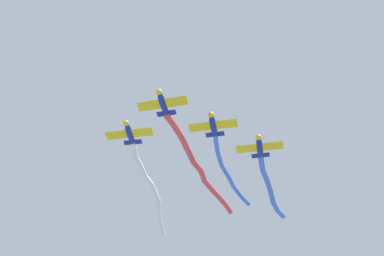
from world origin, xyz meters
name	(u,v)px	position (x,y,z in m)	size (l,w,h in m)	color
airplane_lead	(163,103)	(-6.03, -1.08, 56.91)	(5.41, 5.70, 1.61)	navy
smoke_trail_lead	(201,171)	(5.47, -13.84, 59.09)	(20.10, 23.68, 5.43)	#DB4C4C
airplane_left_wing	(213,125)	(-5.86, -8.65, 56.91)	(5.27, 5.82, 1.61)	navy
smoke_trail_left_wing	(229,175)	(2.34, -16.69, 57.32)	(12.58, 14.50, 1.94)	#4C75DB
airplane_right_wing	(130,133)	(1.47, -0.12, 57.21)	(5.25, 5.87, 1.61)	navy
smoke_trail_right_wing	(152,194)	(14.41, -10.29, 59.03)	(23.28, 17.68, 3.75)	white
airplane_slot	(260,147)	(-5.70, -16.22, 56.61)	(5.26, 5.84, 1.61)	navy
smoke_trail_slot	(271,191)	(2.69, -24.50, 57.59)	(13.52, 14.81, 3.32)	#4C75DB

